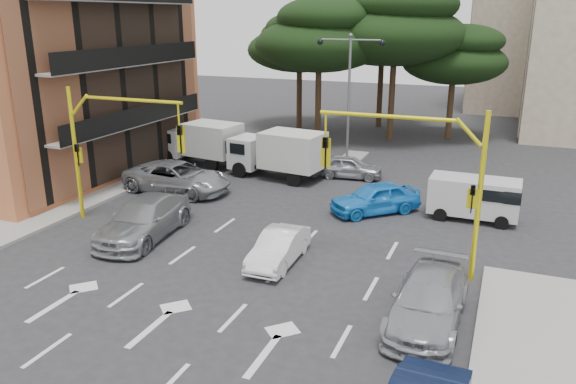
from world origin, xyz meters
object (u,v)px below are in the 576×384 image
(street_lamp_center, at_px, (349,76))
(car_silver_cross_b, at_px, (349,167))
(signal_mast_left, at_px, (106,138))
(car_blue_compact, at_px, (375,198))
(box_truck_b, at_px, (277,154))
(car_silver_parked, at_px, (428,301))
(car_silver_wagon, at_px, (144,219))
(van_white, at_px, (474,199))
(signal_mast_right, at_px, (427,169))
(box_truck_a, at_px, (200,143))
(car_white_hatch, at_px, (279,248))
(car_silver_cross_a, at_px, (177,177))

(street_lamp_center, bearing_deg, car_silver_cross_b, -71.57)
(signal_mast_left, xyz_separation_m, car_blue_compact, (10.59, 5.66, -3.15))
(car_silver_cross_b, bearing_deg, box_truck_b, 104.33)
(car_silver_parked, height_order, box_truck_b, box_truck_b)
(car_silver_wagon, height_order, car_silver_cross_b, car_silver_wagon)
(car_silver_parked, height_order, van_white, van_white)
(signal_mast_right, relative_size, car_silver_wagon, 1.08)
(street_lamp_center, xyz_separation_m, car_blue_compact, (3.78, -8.35, -4.70))
(street_lamp_center, bearing_deg, box_truck_a, -158.29)
(street_lamp_center, distance_m, car_silver_parked, 19.70)
(signal_mast_right, relative_size, signal_mast_left, 1.00)
(box_truck_a, distance_m, box_truck_b, 5.77)
(signal_mast_left, relative_size, car_blue_compact, 1.40)
(car_blue_compact, xyz_separation_m, car_silver_cross_b, (-2.78, 5.35, -0.09))
(car_white_hatch, relative_size, car_blue_compact, 0.88)
(van_white, distance_m, box_truck_a, 17.15)
(car_white_hatch, bearing_deg, signal_mast_left, 170.71)
(car_silver_cross_b, distance_m, box_truck_b, 4.19)
(signal_mast_left, distance_m, car_silver_cross_a, 5.89)
(van_white, bearing_deg, car_silver_wagon, -58.60)
(signal_mast_right, xyz_separation_m, car_silver_cross_b, (-5.80, 11.01, -3.24))
(signal_mast_left, xyz_separation_m, car_silver_parked, (14.40, -3.55, -3.15))
(van_white, bearing_deg, car_silver_cross_b, -121.34)
(car_silver_cross_a, bearing_deg, signal_mast_right, -107.99)
(street_lamp_center, height_order, van_white, street_lamp_center)
(signal_mast_right, height_order, signal_mast_left, same)
(signal_mast_left, height_order, car_silver_parked, signal_mast_left)
(street_lamp_center, xyz_separation_m, car_silver_cross_b, (1.00, -3.00, -4.78))
(box_truck_b, bearing_deg, car_blue_compact, -112.80)
(car_silver_wagon, distance_m, box_truck_b, 10.55)
(box_truck_b, bearing_deg, street_lamp_center, -24.97)
(car_silver_cross_a, distance_m, van_white, 14.84)
(signal_mast_left, height_order, van_white, signal_mast_left)
(street_lamp_center, bearing_deg, signal_mast_right, -64.09)
(signal_mast_right, relative_size, street_lamp_center, 0.77)
(box_truck_b, bearing_deg, car_silver_cross_a, 147.24)
(car_white_hatch, height_order, box_truck_a, box_truck_a)
(signal_mast_right, distance_m, van_white, 7.23)
(box_truck_a, bearing_deg, car_white_hatch, -130.75)
(signal_mast_left, distance_m, street_lamp_center, 15.65)
(car_silver_wagon, bearing_deg, car_blue_compact, 32.68)
(car_white_hatch, height_order, car_silver_parked, car_silver_parked)
(car_blue_compact, xyz_separation_m, box_truck_b, (-6.63, 3.85, 0.64))
(car_blue_compact, height_order, box_truck_b, box_truck_b)
(van_white, bearing_deg, car_silver_parked, -1.98)
(car_silver_cross_b, height_order, van_white, van_white)
(car_white_hatch, height_order, car_silver_wagon, car_silver_wagon)
(signal_mast_right, distance_m, box_truck_a, 18.81)
(car_silver_cross_b, bearing_deg, car_silver_cross_a, 121.18)
(car_silver_parked, distance_m, box_truck_b, 16.73)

